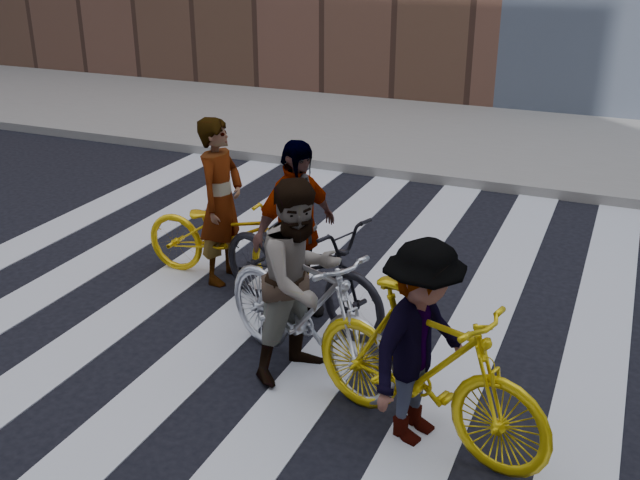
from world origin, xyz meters
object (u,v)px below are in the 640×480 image
Objects in this scene: rider_right at (421,343)px; rider_rear at (296,232)px; rider_mid at (300,280)px; bike_silver_mid at (306,309)px; rider_left at (221,201)px; bike_yellow_right at (426,368)px; bike_yellow_left at (227,235)px; bike_dark_rear at (301,266)px.

rider_right is 0.89× the size of rider_rear.
bike_silver_mid is at bearing -65.58° from rider_mid.
bike_yellow_right is at bearing -123.38° from rider_left.
rider_left is 2.07m from rider_mid.
rider_rear is (1.08, -0.46, -0.00)m from rider_left.
bike_dark_rear is at bearing -112.76° from bike_yellow_left.
bike_silver_mid is at bearing -131.27° from rider_rear.
bike_silver_mid is at bearing -131.20° from bike_yellow_left.
rider_mid is at bearing -136.27° from bike_dark_rear.
rider_right is (2.67, -1.85, 0.28)m from bike_yellow_left.
bike_yellow_left is at bearing 71.94° from rider_mid.
rider_mid reaches higher than bike_dark_rear.
rider_left reaches higher than rider_rear.
rider_right is at bearing -123.86° from rider_left.
bike_silver_mid is 1.17× the size of rider_mid.
rider_right is (1.17, -0.48, -0.08)m from rider_mid.
bike_yellow_left is 1.09× the size of rider_left.
bike_yellow_right is at bearing -72.25° from rider_right.
rider_rear is (-0.05, 0.00, 0.35)m from bike_dark_rear.
rider_left is at bearing 74.03° from bike_yellow_right.
rider_mid is 0.98× the size of rider_rear.
rider_left is at bearing 72.87° from rider_mid.
rider_right is (-0.05, 0.00, 0.19)m from bike_yellow_right.
bike_yellow_right reaches higher than bike_yellow_left.
rider_left reaches higher than bike_silver_mid.
bike_dark_rear is (-1.63, 1.38, -0.06)m from bike_yellow_right.
rider_rear is at bearing 109.28° from bike_dark_rear.
rider_left is (-0.05, 0.00, 0.38)m from bike_yellow_left.
rider_rear is at bearing 68.30° from bike_yellow_right.
rider_rear is (-1.68, 1.38, 0.29)m from bike_yellow_right.
bike_yellow_left is 2.06m from rider_mid.
bike_yellow_right is (1.17, -0.48, -0.01)m from bike_silver_mid.
rider_rear is (-0.46, 0.91, 0.02)m from rider_mid.
rider_right is at bearing -124.36° from bike_yellow_left.
rider_left is at bearing 73.54° from rider_right.
rider_mid reaches higher than bike_yellow_right.
bike_yellow_left is 3.29m from bike_yellow_right.
bike_dark_rear is 1.31× the size of rider_right.
rider_mid is (1.55, -1.37, -0.03)m from rider_left.
bike_yellow_right is 2.20m from rider_rear.
bike_silver_mid is 0.98× the size of bike_dark_rear.
bike_yellow_left is 1.18m from bike_dark_rear.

